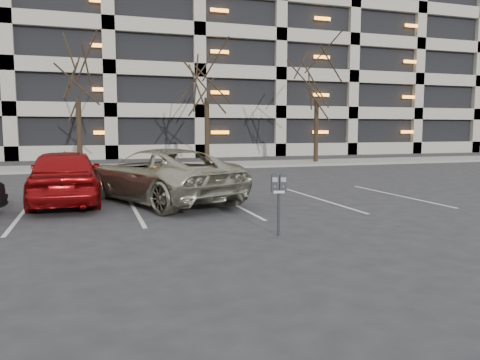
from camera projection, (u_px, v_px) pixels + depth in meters
The scene contains 10 objects.
ground at pixel (205, 222), 10.88m from camera, with size 140.00×140.00×0.00m, color #28282B.
sidewalk at pixel (137, 167), 26.01m from camera, with size 80.00×4.00×0.12m, color gray.
stall_lines at pixel (134, 209), 12.63m from camera, with size 16.90×5.20×0.00m.
parking_garage at pixel (243, 56), 45.54m from camera, with size 52.00×20.00×19.00m.
tree_b at pixel (77, 60), 24.48m from camera, with size 3.50×3.50×7.96m.
tree_c at pixel (206, 55), 26.55m from camera, with size 3.85×3.85×8.76m.
tree_d at pixel (317, 60), 28.67m from camera, with size 3.87×3.87×8.79m.
parking_meter at pixel (279, 189), 9.40m from camera, with size 0.34×0.20×1.25m.
suv_silver at pixel (160, 175), 13.85m from camera, with size 4.74×6.29×1.59m.
car_red at pixel (65, 176), 13.45m from camera, with size 1.92×4.77×1.63m, color maroon.
Camera 1 is at (-2.49, -10.45, 2.16)m, focal length 35.00 mm.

